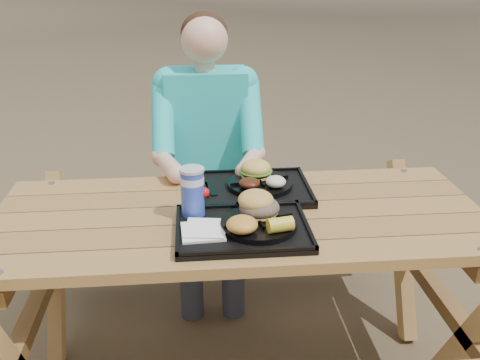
{
  "coord_description": "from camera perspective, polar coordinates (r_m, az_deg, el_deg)",
  "views": [
    {
      "loc": [
        -0.16,
        -1.75,
        1.63
      ],
      "look_at": [
        0.0,
        0.0,
        0.88
      ],
      "focal_mm": 40.0,
      "sensor_mm": 36.0,
      "label": 1
    }
  ],
  "objects": [
    {
      "name": "baked_beans",
      "position": [
        2.06,
        1.01,
        -0.33
      ],
      "size": [
        0.08,
        0.08,
        0.04
      ],
      "primitive_type": "ellipsoid",
      "color": "#451C0D",
      "rests_on": "plate_far"
    },
    {
      "name": "burger",
      "position": [
        2.15,
        1.72,
        1.7
      ],
      "size": [
        0.12,
        0.12,
        0.11
      ],
      "primitive_type": null,
      "color": "#DEBA4E",
      "rests_on": "plate_far"
    },
    {
      "name": "plate_far",
      "position": [
        2.13,
        2.11,
        -0.42
      ],
      "size": [
        0.26,
        0.26,
        0.02
      ],
      "primitive_type": "cylinder",
      "color": "black",
      "rests_on": "tray_far"
    },
    {
      "name": "condiment_mustard",
      "position": [
        1.93,
        1.84,
        -2.83
      ],
      "size": [
        0.04,
        0.04,
        0.03
      ],
      "primitive_type": "cylinder",
      "color": "yellow",
      "rests_on": "tray_near"
    },
    {
      "name": "cutlery_far",
      "position": [
        2.11,
        -3.17,
        -0.91
      ],
      "size": [
        0.05,
        0.14,
        0.01
      ],
      "primitive_type": "cube",
      "rotation": [
        0.0,
        0.0,
        0.18
      ],
      "color": "black",
      "rests_on": "tray_far"
    },
    {
      "name": "soda_cup",
      "position": [
        1.88,
        -5.08,
        -1.39
      ],
      "size": [
        0.08,
        0.08,
        0.17
      ],
      "primitive_type": "cylinder",
      "color": "#1732B1",
      "rests_on": "tray_near"
    },
    {
      "name": "sandwich",
      "position": [
        1.83,
        2.09,
        -1.82
      ],
      "size": [
        0.13,
        0.13,
        0.14
      ],
      "primitive_type": null,
      "color": "gold",
      "rests_on": "plate_near"
    },
    {
      "name": "napkin_stack",
      "position": [
        1.79,
        -3.99,
        -5.41
      ],
      "size": [
        0.15,
        0.15,
        0.02
      ],
      "primitive_type": "cube",
      "rotation": [
        0.0,
        0.0,
        0.05
      ],
      "color": "white",
      "rests_on": "tray_near"
    },
    {
      "name": "tray_far",
      "position": [
        2.12,
        1.34,
        -1.05
      ],
      "size": [
        0.45,
        0.35,
        0.02
      ],
      "primitive_type": "cube",
      "color": "black",
      "rests_on": "picnic_table"
    },
    {
      "name": "mac_cheese",
      "position": [
        1.74,
        0.23,
        -4.77
      ],
      "size": [
        0.1,
        0.1,
        0.05
      ],
      "primitive_type": "ellipsoid",
      "color": "gold",
      "rests_on": "plate_near"
    },
    {
      "name": "potato_salad",
      "position": [
        2.07,
        3.83,
        -0.17
      ],
      "size": [
        0.08,
        0.08,
        0.04
      ],
      "primitive_type": "ellipsoid",
      "color": "white",
      "rests_on": "plate_far"
    },
    {
      "name": "diner",
      "position": [
        2.64,
        -3.45,
        1.11
      ],
      "size": [
        0.48,
        0.84,
        1.28
      ],
      "primitive_type": null,
      "color": "#1B9BC2",
      "rests_on": "ground"
    },
    {
      "name": "tray_near",
      "position": [
        1.83,
        0.26,
        -5.29
      ],
      "size": [
        0.45,
        0.35,
        0.02
      ],
      "primitive_type": "cube",
      "color": "black",
      "rests_on": "picnic_table"
    },
    {
      "name": "corn_cob",
      "position": [
        1.75,
        4.32,
        -4.77
      ],
      "size": [
        0.1,
        0.1,
        0.05
      ],
      "primitive_type": null,
      "rotation": [
        0.0,
        0.0,
        0.19
      ],
      "color": "yellow",
      "rests_on": "plate_near"
    },
    {
      "name": "picnic_table",
      "position": [
        2.16,
        0.0,
        -12.44
      ],
      "size": [
        1.8,
        1.49,
        0.75
      ],
      "primitive_type": null,
      "color": "#999999",
      "rests_on": "ground"
    },
    {
      "name": "condiment_bbq",
      "position": [
        1.93,
        0.1,
        -2.84
      ],
      "size": [
        0.04,
        0.04,
        0.03
      ],
      "primitive_type": "cylinder",
      "color": "black",
      "rests_on": "tray_near"
    },
    {
      "name": "plate_near",
      "position": [
        1.82,
        2.01,
        -4.73
      ],
      "size": [
        0.26,
        0.26,
        0.02
      ],
      "primitive_type": "cylinder",
      "color": "black",
      "rests_on": "tray_near"
    }
  ]
}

